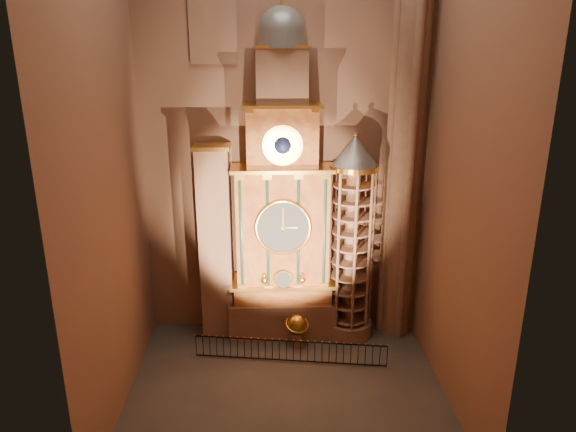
{
  "coord_description": "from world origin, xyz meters",
  "views": [
    {
      "loc": [
        -0.75,
        -19.63,
        14.35
      ],
      "look_at": [
        0.2,
        3.0,
        7.19
      ],
      "focal_mm": 32.0,
      "sensor_mm": 36.0,
      "label": 1
    }
  ],
  "objects_px": {
    "astronomical_clock": "(282,214)",
    "portrait_tower": "(216,243)",
    "celestial_globe": "(297,327)",
    "iron_railing": "(290,351)",
    "stair_turret": "(351,241)"
  },
  "relations": [
    {
      "from": "portrait_tower",
      "to": "celestial_globe",
      "type": "relative_size",
      "value": 5.9
    },
    {
      "from": "stair_turret",
      "to": "celestial_globe",
      "type": "bearing_deg",
      "value": -157.89
    },
    {
      "from": "portrait_tower",
      "to": "celestial_globe",
      "type": "bearing_deg",
      "value": -19.14
    },
    {
      "from": "celestial_globe",
      "to": "iron_railing",
      "type": "xyz_separation_m",
      "value": [
        -0.44,
        -1.5,
        -0.42
      ]
    },
    {
      "from": "astronomical_clock",
      "to": "celestial_globe",
      "type": "bearing_deg",
      "value": -63.67
    },
    {
      "from": "astronomical_clock",
      "to": "portrait_tower",
      "type": "distance_m",
      "value": 3.73
    },
    {
      "from": "stair_turret",
      "to": "astronomical_clock",
      "type": "bearing_deg",
      "value": 175.7
    },
    {
      "from": "celestial_globe",
      "to": "iron_railing",
      "type": "relative_size",
      "value": 0.19
    },
    {
      "from": "portrait_tower",
      "to": "celestial_globe",
      "type": "distance_m",
      "value": 5.97
    },
    {
      "from": "astronomical_clock",
      "to": "stair_turret",
      "type": "xyz_separation_m",
      "value": [
        3.5,
        -0.26,
        -1.41
      ]
    },
    {
      "from": "astronomical_clock",
      "to": "portrait_tower",
      "type": "bearing_deg",
      "value": 179.71
    },
    {
      "from": "stair_turret",
      "to": "portrait_tower",
      "type": "bearing_deg",
      "value": 177.67
    },
    {
      "from": "stair_turret",
      "to": "celestial_globe",
      "type": "xyz_separation_m",
      "value": [
        -2.81,
        -1.14,
        -4.23
      ]
    },
    {
      "from": "astronomical_clock",
      "to": "portrait_tower",
      "type": "relative_size",
      "value": 1.64
    },
    {
      "from": "portrait_tower",
      "to": "stair_turret",
      "type": "bearing_deg",
      "value": -2.33
    }
  ]
}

